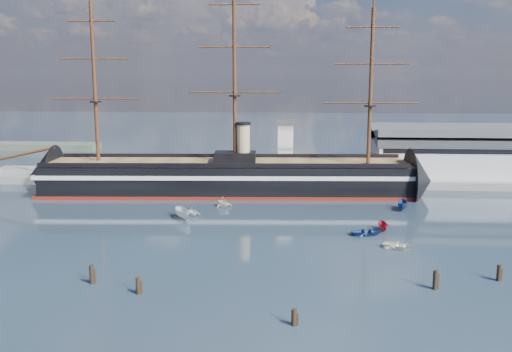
{
  "coord_description": "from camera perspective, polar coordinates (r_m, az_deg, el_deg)",
  "views": [
    {
      "loc": [
        5.66,
        -76.17,
        29.48
      ],
      "look_at": [
        -2.14,
        35.0,
        9.0
      ],
      "focal_mm": 40.0,
      "sensor_mm": 36.0,
      "label": 1
    }
  ],
  "objects": [
    {
      "name": "motorboat_b",
      "position": [
        106.79,
        11.03,
        -5.81
      ],
      "size": [
        2.12,
        3.8,
        1.67
      ],
      "primitive_type": "imported",
      "rotation": [
        0.0,
        0.0,
        1.77
      ],
      "color": "navy",
      "rests_on": "ground"
    },
    {
      "name": "warship",
      "position": [
        139.74,
        -3.61,
        -0.1
      ],
      "size": [
        113.31,
        21.29,
        53.94
      ],
      "rotation": [
        0.0,
        0.0,
        0.06
      ],
      "color": "black",
      "rests_on": "ground"
    },
    {
      "name": "quay_tower",
      "position": [
        150.5,
        2.97,
        2.87
      ],
      "size": [
        5.0,
        5.0,
        15.0
      ],
      "color": "silver",
      "rests_on": "ground"
    },
    {
      "name": "piling_near_left",
      "position": [
        79.95,
        -11.68,
        -11.45
      ],
      "size": [
        0.64,
        0.64,
        3.0
      ],
      "primitive_type": "cylinder",
      "color": "black",
      "rests_on": "ground"
    },
    {
      "name": "piling_extra",
      "position": [
        85.04,
        -16.06,
        -10.3
      ],
      "size": [
        0.64,
        0.64,
        3.43
      ],
      "primitive_type": "cylinder",
      "color": "black",
      "rests_on": "ground"
    },
    {
      "name": "motorboat_c",
      "position": [
        110.29,
        12.61,
        -5.35
      ],
      "size": [
        5.02,
        2.08,
        1.97
      ],
      "primitive_type": "imported",
      "rotation": [
        0.0,
        0.0,
        0.06
      ],
      "color": "#A31D2C",
      "rests_on": "ground"
    },
    {
      "name": "piling_far_right",
      "position": [
        89.77,
        23.07,
        -9.62
      ],
      "size": [
        0.64,
        0.64,
        3.11
      ],
      "primitive_type": "cylinder",
      "color": "black",
      "rests_on": "ground"
    },
    {
      "name": "warehouse",
      "position": [
        166.11,
        22.36,
        2.19
      ],
      "size": [
        63.0,
        21.0,
        11.6
      ],
      "color": "#B7BABC",
      "rests_on": "ground"
    },
    {
      "name": "quay",
      "position": [
        155.06,
        5.55,
        -0.6
      ],
      "size": [
        180.0,
        18.0,
        2.0
      ],
      "primitive_type": "cube",
      "color": "slate",
      "rests_on": "ground"
    },
    {
      "name": "motorboat_e",
      "position": [
        99.91,
        14.05,
        -7.07
      ],
      "size": [
        2.53,
        3.57,
        1.55
      ],
      "primitive_type": "imported",
      "rotation": [
        0.0,
        0.0,
        1.16
      ],
      "color": "silver",
      "rests_on": "ground"
    },
    {
      "name": "motorboat_g",
      "position": [
        119.09,
        -6.35,
        -3.99
      ],
      "size": [
        6.31,
        5.4,
        2.16
      ],
      "primitive_type": "imported",
      "rotation": [
        0.0,
        0.0,
        0.59
      ],
      "color": "white",
      "rests_on": "ground"
    },
    {
      "name": "ground",
      "position": [
        119.99,
        1.19,
        -3.81
      ],
      "size": [
        600.0,
        600.0,
        0.0
      ],
      "primitive_type": "plane",
      "color": "#1B2431",
      "rests_on": "ground"
    },
    {
      "name": "motorboat_f",
      "position": [
        127.3,
        14.43,
        -3.31
      ],
      "size": [
        6.52,
        3.31,
        2.49
      ],
      "primitive_type": "imported",
      "rotation": [
        0.0,
        0.0,
        -0.17
      ],
      "color": "navy",
      "rests_on": "ground"
    },
    {
      "name": "motorboat_d",
      "position": [
        126.27,
        -3.28,
        -3.11
      ],
      "size": [
        7.19,
        6.71,
        2.52
      ],
      "primitive_type": "imported",
      "rotation": [
        0.0,
        0.0,
        0.7
      ],
      "color": "white",
      "rests_on": "ground"
    },
    {
      "name": "motorboat_a",
      "position": [
        116.78,
        -7.3,
        -4.3
      ],
      "size": [
        7.61,
        5.87,
        2.9
      ],
      "primitive_type": "imported",
      "rotation": [
        0.0,
        0.0,
        0.51
      ],
      "color": "silver",
      "rests_on": "ground"
    },
    {
      "name": "piling_near_mid",
      "position": [
        69.59,
        3.8,
        -14.68
      ],
      "size": [
        0.64,
        0.64,
        2.73
      ],
      "primitive_type": "cylinder",
      "color": "black",
      "rests_on": "ground"
    },
    {
      "name": "piling_near_right",
      "position": [
        83.52,
        17.43,
        -10.76
      ],
      "size": [
        0.64,
        0.64,
        3.46
      ],
      "primitive_type": "cylinder",
      "color": "black",
      "rests_on": "ground"
    }
  ]
}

